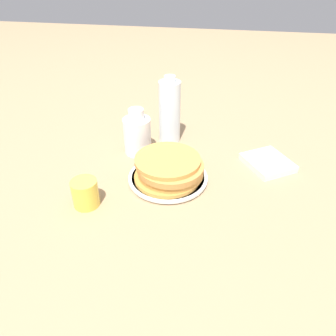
{
  "coord_description": "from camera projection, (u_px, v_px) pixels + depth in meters",
  "views": [
    {
      "loc": [
        -0.72,
        -0.15,
        0.55
      ],
      "look_at": [
        0.01,
        -0.02,
        0.04
      ],
      "focal_mm": 35.0,
      "sensor_mm": 36.0,
      "label": 1
    }
  ],
  "objects": [
    {
      "name": "plate",
      "position": [
        168.0,
        178.0,
        0.91
      ],
      "size": [
        0.22,
        0.22,
        0.01
      ],
      "color": "silver",
      "rests_on": "ground_plane"
    },
    {
      "name": "ground_plane",
      "position": [
        160.0,
        181.0,
        0.91
      ],
      "size": [
        4.0,
        4.0,
        0.0
      ],
      "primitive_type": "plane",
      "color": "#9E7F5B"
    },
    {
      "name": "pancake_stack",
      "position": [
        169.0,
        168.0,
        0.89
      ],
      "size": [
        0.19,
        0.19,
        0.06
      ],
      "color": "#BD873D",
      "rests_on": "plate"
    },
    {
      "name": "juice_glass",
      "position": [
        85.0,
        193.0,
        0.81
      ],
      "size": [
        0.07,
        0.07,
        0.07
      ],
      "color": "yellow",
      "rests_on": "ground_plane"
    },
    {
      "name": "cream_jug",
      "position": [
        137.0,
        134.0,
        1.01
      ],
      "size": [
        0.08,
        0.08,
        0.15
      ],
      "color": "white",
      "rests_on": "ground_plane"
    },
    {
      "name": "napkin",
      "position": [
        268.0,
        163.0,
        0.97
      ],
      "size": [
        0.17,
        0.17,
        0.02
      ],
      "color": "white",
      "rests_on": "ground_plane"
    },
    {
      "name": "water_bottle_near",
      "position": [
        170.0,
        111.0,
        1.05
      ],
      "size": [
        0.07,
        0.07,
        0.22
      ],
      "color": "silver",
      "rests_on": "ground_plane"
    }
  ]
}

